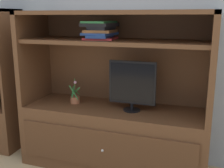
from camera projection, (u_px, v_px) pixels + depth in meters
painted_rear_wall at (125, 25)px, 2.88m from camera, size 6.00×0.10×2.80m
media_console at (114, 120)px, 2.78m from camera, size 1.81×0.62×1.54m
tv_monitor at (132, 85)px, 2.59m from camera, size 0.45×0.16×0.48m
potted_plant at (75, 99)px, 2.87m from camera, size 0.11×0.10×0.26m
magazine_stack at (100, 30)px, 2.60m from camera, size 0.31×0.34×0.17m
bookshelf_tall at (4, 102)px, 3.19m from camera, size 0.40×0.44×1.57m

